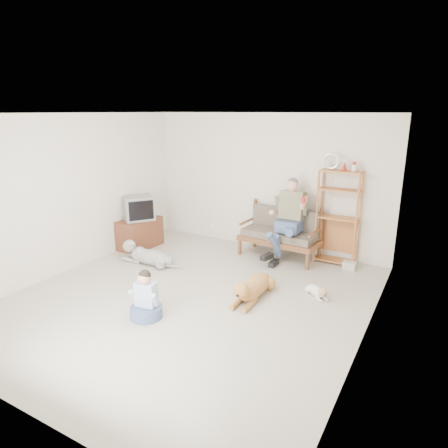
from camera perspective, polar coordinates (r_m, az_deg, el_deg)
The scene contains 17 objects.
floor at distance 6.17m, azimuth -4.81°, elevation -10.45°, with size 5.50×5.50×0.00m, color beige.
ceiling at distance 5.53m, azimuth -5.48°, elevation 15.48°, with size 5.50×5.50×0.00m, color white.
wall_back at distance 8.07m, azimuth 6.05°, elevation 5.94°, with size 5.00×5.00×0.00m, color silver.
wall_front at distance 3.89m, azimuth -28.90°, elevation -7.05°, with size 5.00×5.00×0.00m, color silver.
wall_left at distance 7.39m, azimuth -21.36°, elevation 4.01°, with size 5.50×5.50×0.00m, color silver.
wall_right at distance 4.80m, azimuth 20.33°, elevation -1.90°, with size 5.50×5.50×0.00m, color silver.
loveseat at distance 7.74m, azimuth 8.12°, elevation -1.15°, with size 1.54×0.80×0.95m.
man at distance 7.40m, azimuth 8.73°, elevation -0.14°, with size 0.59×0.84×1.37m.
etagere at distance 7.51m, azimuth 15.92°, elevation 1.04°, with size 0.77×0.33×2.02m.
book_stack at distance 7.50m, azimuth 17.50°, elevation -5.68°, with size 0.22×0.16×0.14m, color beige.
tv_stand at distance 8.40m, azimuth -11.98°, elevation -1.29°, with size 0.55×0.93×0.60m.
crt_tv at distance 8.23m, azimuth -12.11°, elevation 2.24°, with size 0.71×0.74×0.48m.
wall_outlet at distance 8.85m, azimuth -1.61°, elevation -0.06°, with size 0.12×0.02×0.08m, color white.
golden_retriever at distance 6.09m, azimuth 4.06°, elevation -9.08°, with size 0.36×1.34×0.41m.
shaggy_dog at distance 7.52m, azimuth -11.01°, elevation -4.40°, with size 1.35×0.36×0.40m.
terrier at distance 6.31m, azimuth 13.26°, elevation -9.34°, with size 0.46×0.42×0.21m.
child at distance 5.62m, azimuth -11.09°, elevation -10.67°, with size 0.44×0.44×0.70m.
Camera 1 is at (3.16, -4.54, 2.74)m, focal length 32.00 mm.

